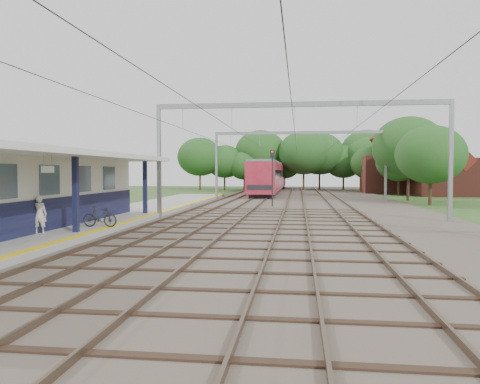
{
  "coord_description": "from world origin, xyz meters",
  "views": [
    {
      "loc": [
        3.49,
        -12.73,
        2.91
      ],
      "look_at": [
        -0.28,
        17.13,
        1.6
      ],
      "focal_mm": 35.0,
      "sensor_mm": 36.0,
      "label": 1
    }
  ],
  "objects_px": {
    "train": "(271,176)",
    "signal_post": "(272,170)",
    "bicycle": "(100,217)",
    "person": "(39,214)"
  },
  "relations": [
    {
      "from": "train",
      "to": "signal_post",
      "type": "relative_size",
      "value": 8.4
    },
    {
      "from": "person",
      "to": "train",
      "type": "bearing_deg",
      "value": -110.4
    },
    {
      "from": "person",
      "to": "bicycle",
      "type": "bearing_deg",
      "value": -133.89
    },
    {
      "from": "train",
      "to": "bicycle",
      "type": "bearing_deg",
      "value": -96.26
    },
    {
      "from": "train",
      "to": "signal_post",
      "type": "bearing_deg",
      "value": -86.4
    },
    {
      "from": "train",
      "to": "person",
      "type": "bearing_deg",
      "value": -97.67
    },
    {
      "from": "person",
      "to": "train",
      "type": "relative_size",
      "value": 0.04
    },
    {
      "from": "signal_post",
      "to": "bicycle",
      "type": "bearing_deg",
      "value": -90.2
    },
    {
      "from": "bicycle",
      "to": "train",
      "type": "height_order",
      "value": "train"
    },
    {
      "from": "person",
      "to": "signal_post",
      "type": "bearing_deg",
      "value": -125.84
    }
  ]
}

